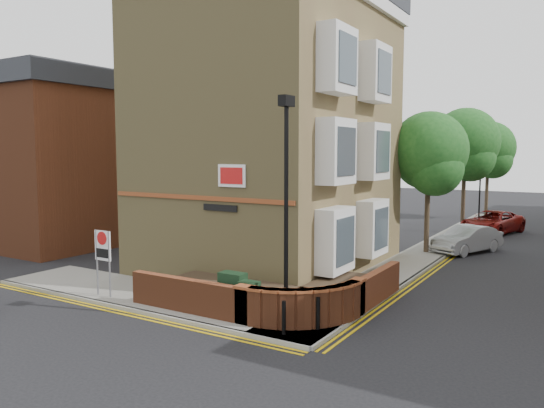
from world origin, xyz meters
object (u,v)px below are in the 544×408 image
at_px(utility_cabinet_large, 233,292).
at_px(zone_sign, 103,251).
at_px(lamppost, 286,209).
at_px(silver_car_near, 467,239).

distance_m(utility_cabinet_large, zone_sign, 4.86).
height_order(lamppost, silver_car_near, lamppost).
bearing_deg(lamppost, silver_car_near, 81.99).
relative_size(zone_sign, silver_car_near, 0.55).
bearing_deg(lamppost, zone_sign, -173.93).
xyz_separation_m(utility_cabinet_large, zone_sign, (-4.70, -0.80, 0.92)).
height_order(zone_sign, silver_car_near, zone_sign).
height_order(utility_cabinet_large, silver_car_near, same).
bearing_deg(silver_car_near, utility_cabinet_large, -82.05).
height_order(utility_cabinet_large, zone_sign, zone_sign).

